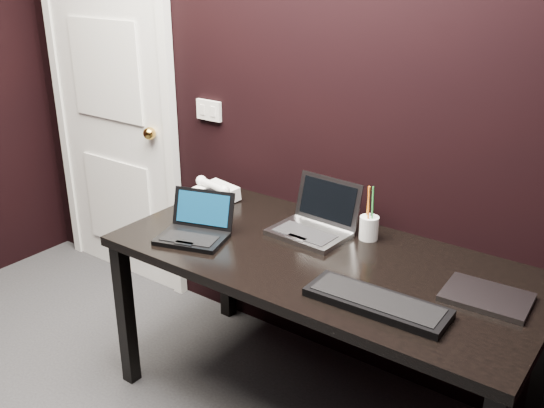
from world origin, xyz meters
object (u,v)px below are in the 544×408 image
Objects in this scene: ext_keyboard at (377,302)px; pen_cup at (369,227)px; netbook at (195,230)px; desk_phone at (214,192)px; silver_laptop at (314,224)px; desk at (322,273)px; mobile_phone at (211,203)px; closed_laptop at (487,297)px; door at (112,106)px.

pen_cup reaches higher than ext_keyboard.
desk_phone is (-0.21, 0.36, 0.01)m from netbook.
ext_keyboard is at bearing -37.36° from silver_laptop.
netbook is at bearing -144.92° from pen_cup.
desk is 5.08× the size of netbook.
desk is 16.40× the size of mobile_phone.
silver_laptop is at bearing -157.99° from pen_cup.
pen_cup is at bearing 160.53° from closed_laptop.
closed_laptop is at bearing 42.38° from ext_keyboard.
desk is 0.76m from desk_phone.
ext_keyboard is at bearing -2.75° from netbook.
desk_phone is 0.13m from mobile_phone.
mobile_phone reaches higher than ext_keyboard.
ext_keyboard is 4.74× the size of mobile_phone.
silver_laptop is at bearing 142.64° from ext_keyboard.
desk is 5.74× the size of closed_laptop.
closed_laptop is (1.15, 0.22, -0.03)m from netbook.
silver_laptop is (1.51, -0.21, -0.26)m from door.
door reaches higher than closed_laptop.
mobile_phone is at bearing -167.30° from pen_cup.
silver_laptop is 1.11× the size of closed_laptop.
pen_cup is (0.21, 0.09, 0.01)m from silver_laptop.
netbook is 0.50m from silver_laptop.
silver_laptop is 0.78m from closed_laptop.
silver_laptop reaches higher than ext_keyboard.
desk is 7.09× the size of desk_phone.
mobile_phone is 0.75m from pen_cup.
desk is 0.29m from pen_cup.
desk_phone is 0.80m from pen_cup.
pen_cup is (0.80, 0.06, 0.01)m from desk_phone.
ext_keyboard is at bearing -31.42° from desk.
desk_phone is (-1.36, 0.14, 0.03)m from closed_laptop.
door is 6.39× the size of netbook.
closed_laptop is at bearing -1.47° from mobile_phone.
door is 4.36× the size of ext_keyboard.
door is 2.32m from closed_laptop.
desk_phone reaches higher than mobile_phone.
netbook reaches higher than desk_phone.
desk_phone is at bearing 124.38° from mobile_phone.
ext_keyboard is (0.86, -0.04, -0.02)m from netbook.
closed_laptop is at bearing -19.47° from pen_cup.
desk_phone is at bearing -176.04° from pen_cup.
netbook is 1.40× the size of desk_phone.
closed_laptop is 1.29m from mobile_phone.
pen_cup is (0.07, 0.25, 0.13)m from desk.
desk_phone is (-0.59, 0.03, 0.00)m from silver_laptop.
pen_cup is (-0.27, 0.46, 0.04)m from ext_keyboard.
netbook is 0.29m from mobile_phone.
mobile_phone is (-1.28, 0.03, 0.03)m from closed_laptop.
silver_laptop is (-0.14, 0.16, 0.12)m from desk.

